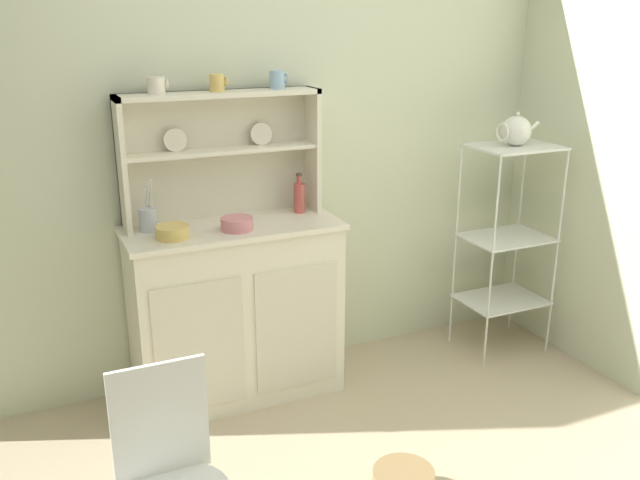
% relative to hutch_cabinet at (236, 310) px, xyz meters
% --- Properties ---
extents(wall_back, '(3.84, 0.05, 2.50)m').
position_rel_hutch_cabinet_xyz_m(wall_back, '(0.27, 0.26, 0.78)').
color(wall_back, beige).
rests_on(wall_back, ground).
extents(hutch_cabinet, '(1.04, 0.45, 0.91)m').
position_rel_hutch_cabinet_xyz_m(hutch_cabinet, '(0.00, 0.00, 0.00)').
color(hutch_cabinet, silver).
rests_on(hutch_cabinet, ground).
extents(hutch_shelf_unit, '(0.97, 0.18, 0.62)m').
position_rel_hutch_cabinet_xyz_m(hutch_shelf_unit, '(-0.00, 0.16, 0.81)').
color(hutch_shelf_unit, beige).
rests_on(hutch_shelf_unit, hutch_cabinet).
extents(bakers_rack, '(0.47, 0.35, 1.20)m').
position_rel_hutch_cabinet_xyz_m(bakers_rack, '(1.56, -0.13, 0.27)').
color(bakers_rack, silver).
rests_on(bakers_rack, ground).
extents(wire_chair, '(0.36, 0.36, 0.85)m').
position_rel_hutch_cabinet_xyz_m(wire_chair, '(-0.59, -1.20, 0.05)').
color(wire_chair, white).
rests_on(wire_chair, ground).
extents(cup_cream_0, '(0.09, 0.08, 0.08)m').
position_rel_hutch_cabinet_xyz_m(cup_cream_0, '(-0.29, 0.12, 1.10)').
color(cup_cream_0, silver).
rests_on(cup_cream_0, hutch_shelf_unit).
extents(cup_gold_1, '(0.08, 0.07, 0.08)m').
position_rel_hutch_cabinet_xyz_m(cup_gold_1, '(-0.01, 0.12, 1.10)').
color(cup_gold_1, '#DBB760').
rests_on(cup_gold_1, hutch_shelf_unit).
extents(cup_sky_2, '(0.09, 0.07, 0.09)m').
position_rel_hutch_cabinet_xyz_m(cup_sky_2, '(0.29, 0.12, 1.11)').
color(cup_sky_2, '#8EB2D1').
rests_on(cup_sky_2, hutch_shelf_unit).
extents(bowl_mixing_large, '(0.15, 0.15, 0.06)m').
position_rel_hutch_cabinet_xyz_m(bowl_mixing_large, '(-0.30, -0.07, 0.47)').
color(bowl_mixing_large, '#DBB760').
rests_on(bowl_mixing_large, hutch_cabinet).
extents(bowl_floral_medium, '(0.15, 0.15, 0.06)m').
position_rel_hutch_cabinet_xyz_m(bowl_floral_medium, '(-0.00, -0.07, 0.47)').
color(bowl_floral_medium, '#D17A84').
rests_on(bowl_floral_medium, hutch_cabinet).
extents(jam_bottle, '(0.06, 0.06, 0.20)m').
position_rel_hutch_cabinet_xyz_m(jam_bottle, '(0.38, 0.09, 0.52)').
color(jam_bottle, '#B74C47').
rests_on(jam_bottle, hutch_cabinet).
extents(utensil_jar, '(0.08, 0.08, 0.25)m').
position_rel_hutch_cabinet_xyz_m(utensil_jar, '(-0.38, 0.08, 0.50)').
color(utensil_jar, '#B2B7C6').
rests_on(utensil_jar, hutch_cabinet).
extents(porcelain_teapot, '(0.25, 0.16, 0.18)m').
position_rel_hutch_cabinet_xyz_m(porcelain_teapot, '(1.55, -0.13, 0.82)').
color(porcelain_teapot, white).
rests_on(porcelain_teapot, bakers_rack).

